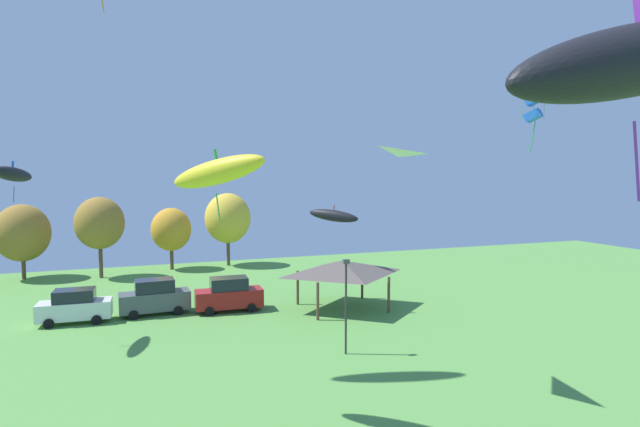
{
  "coord_description": "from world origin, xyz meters",
  "views": [
    {
      "loc": [
        -3.4,
        2.3,
        9.73
      ],
      "look_at": [
        0.93,
        14.03,
        8.82
      ],
      "focal_mm": 28.0,
      "sensor_mm": 36.0,
      "label": 1
    }
  ],
  "objects_px": {
    "park_pavilion": "(342,267)",
    "light_post_0": "(346,300)",
    "parked_car_second_from_left": "(155,297)",
    "kite_flying_7": "(13,174)",
    "treeline_tree_2": "(100,223)",
    "kite_flying_0": "(534,108)",
    "treeline_tree_4": "(228,218)",
    "parked_car_third_from_left": "(229,295)",
    "treeline_tree_3": "(171,230)",
    "kite_flying_5": "(376,165)",
    "treeline_tree_1": "(22,233)",
    "parked_car_leftmost": "(75,306)",
    "kite_flying_2": "(333,216)",
    "kite_flying_1": "(218,172)"
  },
  "relations": [
    {
      "from": "parked_car_third_from_left",
      "to": "parked_car_leftmost",
      "type": "bearing_deg",
      "value": 179.02
    },
    {
      "from": "kite_flying_7",
      "to": "treeline_tree_1",
      "type": "relative_size",
      "value": 0.53
    },
    {
      "from": "parked_car_leftmost",
      "to": "parked_car_third_from_left",
      "type": "height_order",
      "value": "parked_car_third_from_left"
    },
    {
      "from": "parked_car_third_from_left",
      "to": "park_pavilion",
      "type": "height_order",
      "value": "park_pavilion"
    },
    {
      "from": "kite_flying_2",
      "to": "parked_car_third_from_left",
      "type": "xyz_separation_m",
      "value": [
        -7.98,
        0.48,
        -5.58
      ]
    },
    {
      "from": "treeline_tree_2",
      "to": "treeline_tree_3",
      "type": "height_order",
      "value": "treeline_tree_2"
    },
    {
      "from": "treeline_tree_3",
      "to": "parked_car_third_from_left",
      "type": "bearing_deg",
      "value": -81.43
    },
    {
      "from": "parked_car_third_from_left",
      "to": "treeline_tree_3",
      "type": "bearing_deg",
      "value": 101.0
    },
    {
      "from": "parked_car_second_from_left",
      "to": "treeline_tree_4",
      "type": "distance_m",
      "value": 20.14
    },
    {
      "from": "park_pavilion",
      "to": "light_post_0",
      "type": "bearing_deg",
      "value": -111.46
    },
    {
      "from": "kite_flying_7",
      "to": "treeline_tree_2",
      "type": "relative_size",
      "value": 0.48
    },
    {
      "from": "parked_car_second_from_left",
      "to": "treeline_tree_1",
      "type": "xyz_separation_m",
      "value": [
        -11.33,
        17.29,
        3.2
      ]
    },
    {
      "from": "kite_flying_7",
      "to": "parked_car_third_from_left",
      "type": "xyz_separation_m",
      "value": [
        12.7,
        3.06,
        -8.69
      ]
    },
    {
      "from": "kite_flying_5",
      "to": "treeline_tree_3",
      "type": "bearing_deg",
      "value": 100.89
    },
    {
      "from": "park_pavilion",
      "to": "parked_car_second_from_left",
      "type": "bearing_deg",
      "value": 166.51
    },
    {
      "from": "treeline_tree_2",
      "to": "treeline_tree_4",
      "type": "height_order",
      "value": "treeline_tree_4"
    },
    {
      "from": "park_pavilion",
      "to": "light_post_0",
      "type": "relative_size",
      "value": 1.33
    },
    {
      "from": "kite_flying_2",
      "to": "parked_car_leftmost",
      "type": "bearing_deg",
      "value": 176.57
    },
    {
      "from": "parked_car_leftmost",
      "to": "kite_flying_0",
      "type": "bearing_deg",
      "value": -28.03
    },
    {
      "from": "kite_flying_1",
      "to": "light_post_0",
      "type": "bearing_deg",
      "value": 34.85
    },
    {
      "from": "kite_flying_1",
      "to": "treeline_tree_2",
      "type": "xyz_separation_m",
      "value": [
        -6.32,
        32.73,
        -4.62
      ]
    },
    {
      "from": "treeline_tree_3",
      "to": "kite_flying_5",
      "type": "bearing_deg",
      "value": -79.11
    },
    {
      "from": "kite_flying_7",
      "to": "treeline_tree_2",
      "type": "xyz_separation_m",
      "value": [
        3.18,
        19.37,
        -4.58
      ]
    },
    {
      "from": "parked_car_second_from_left",
      "to": "kite_flying_2",
      "type": "bearing_deg",
      "value": -9.26
    },
    {
      "from": "parked_car_leftmost",
      "to": "park_pavilion",
      "type": "xyz_separation_m",
      "value": [
        18.16,
        -2.78,
        1.96
      ]
    },
    {
      "from": "kite_flying_2",
      "to": "parked_car_second_from_left",
      "type": "xyz_separation_m",
      "value": [
        -13.07,
        1.45,
        -5.56
      ]
    },
    {
      "from": "light_post_0",
      "to": "treeline_tree_1",
      "type": "distance_m",
      "value": 36.03
    },
    {
      "from": "kite_flying_2",
      "to": "treeline_tree_2",
      "type": "relative_size",
      "value": 0.46
    },
    {
      "from": "parked_car_leftmost",
      "to": "parked_car_third_from_left",
      "type": "xyz_separation_m",
      "value": [
        10.19,
        -0.61,
        0.09
      ]
    },
    {
      "from": "kite_flying_5",
      "to": "treeline_tree_1",
      "type": "relative_size",
      "value": 0.38
    },
    {
      "from": "treeline_tree_3",
      "to": "parked_car_second_from_left",
      "type": "bearing_deg",
      "value": -97.46
    },
    {
      "from": "parked_car_third_from_left",
      "to": "treeline_tree_2",
      "type": "relative_size",
      "value": 0.62
    },
    {
      "from": "parked_car_second_from_left",
      "to": "light_post_0",
      "type": "height_order",
      "value": "light_post_0"
    },
    {
      "from": "kite_flying_5",
      "to": "park_pavilion",
      "type": "height_order",
      "value": "kite_flying_5"
    },
    {
      "from": "kite_flying_1",
      "to": "kite_flying_7",
      "type": "relative_size",
      "value": 1.02
    },
    {
      "from": "park_pavilion",
      "to": "treeline_tree_2",
      "type": "bearing_deg",
      "value": 133.42
    },
    {
      "from": "kite_flying_7",
      "to": "park_pavilion",
      "type": "height_order",
      "value": "kite_flying_7"
    },
    {
      "from": "parked_car_second_from_left",
      "to": "treeline_tree_3",
      "type": "xyz_separation_m",
      "value": [
        2.3,
        17.57,
        3.0
      ]
    },
    {
      "from": "parked_car_third_from_left",
      "to": "light_post_0",
      "type": "distance_m",
      "value": 12.08
    },
    {
      "from": "parked_car_leftmost",
      "to": "treeline_tree_2",
      "type": "distance_m",
      "value": 16.27
    },
    {
      "from": "parked_car_third_from_left",
      "to": "treeline_tree_4",
      "type": "bearing_deg",
      "value": 82.71
    },
    {
      "from": "treeline_tree_3",
      "to": "treeline_tree_1",
      "type": "bearing_deg",
      "value": -178.81
    },
    {
      "from": "kite_flying_2",
      "to": "treeline_tree_4",
      "type": "height_order",
      "value": "treeline_tree_4"
    },
    {
      "from": "kite_flying_0",
      "to": "treeline_tree_2",
      "type": "relative_size",
      "value": 0.42
    },
    {
      "from": "treeline_tree_3",
      "to": "treeline_tree_4",
      "type": "distance_m",
      "value": 6.11
    },
    {
      "from": "kite_flying_5",
      "to": "kite_flying_7",
      "type": "xyz_separation_m",
      "value": [
        -16.54,
        12.83,
        -0.36
      ]
    },
    {
      "from": "kite_flying_2",
      "to": "parked_car_second_from_left",
      "type": "distance_m",
      "value": 14.28
    },
    {
      "from": "kite_flying_0",
      "to": "kite_flying_5",
      "type": "xyz_separation_m",
      "value": [
        -10.54,
        -1.98,
        -3.26
      ]
    },
    {
      "from": "kite_flying_5",
      "to": "parked_car_third_from_left",
      "type": "height_order",
      "value": "kite_flying_5"
    },
    {
      "from": "parked_car_second_from_left",
      "to": "treeline_tree_4",
      "type": "relative_size",
      "value": 0.61
    }
  ]
}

